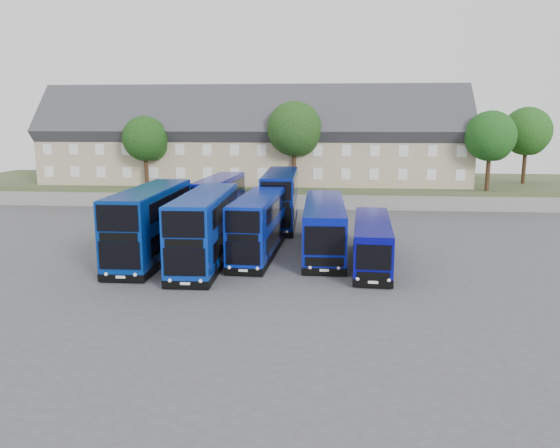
{
  "coord_description": "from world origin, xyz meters",
  "views": [
    {
      "loc": [
        5.44,
        -32.63,
        9.19
      ],
      "look_at": [
        2.34,
        3.85,
        2.2
      ],
      "focal_mm": 35.0,
      "sensor_mm": 36.0,
      "label": 1
    }
  ],
  "objects_px": {
    "dd_front_left": "(151,225)",
    "coach_east_a": "(324,227)",
    "dd_front_mid": "(205,230)",
    "tree_west": "(147,140)",
    "tree_east": "(491,138)",
    "tree_far": "(528,133)",
    "tree_mid": "(296,131)"
  },
  "relations": [
    {
      "from": "dd_front_left",
      "to": "tree_far",
      "type": "distance_m",
      "value": 45.8
    },
    {
      "from": "tree_mid",
      "to": "tree_east",
      "type": "distance_m",
      "value": 20.02
    },
    {
      "from": "dd_front_mid",
      "to": "tree_east",
      "type": "relative_size",
      "value": 1.42
    },
    {
      "from": "dd_front_mid",
      "to": "tree_east",
      "type": "height_order",
      "value": "tree_east"
    },
    {
      "from": "coach_east_a",
      "to": "tree_west",
      "type": "xyz_separation_m",
      "value": [
        -19.2,
        19.84,
        5.31
      ]
    },
    {
      "from": "dd_front_mid",
      "to": "tree_mid",
      "type": "bearing_deg",
      "value": 78.53
    },
    {
      "from": "dd_front_mid",
      "to": "tree_west",
      "type": "relative_size",
      "value": 1.51
    },
    {
      "from": "tree_mid",
      "to": "tree_east",
      "type": "bearing_deg",
      "value": -1.43
    },
    {
      "from": "tree_west",
      "to": "dd_front_mid",
      "type": "bearing_deg",
      "value": -64.16
    },
    {
      "from": "tree_east",
      "to": "tree_west",
      "type": "bearing_deg",
      "value": -180.0
    },
    {
      "from": "coach_east_a",
      "to": "tree_west",
      "type": "height_order",
      "value": "tree_west"
    },
    {
      "from": "coach_east_a",
      "to": "tree_west",
      "type": "bearing_deg",
      "value": 133.5
    },
    {
      "from": "coach_east_a",
      "to": "tree_mid",
      "type": "relative_size",
      "value": 1.42
    },
    {
      "from": "tree_west",
      "to": "tree_east",
      "type": "distance_m",
      "value": 36.0
    },
    {
      "from": "dd_front_left",
      "to": "tree_mid",
      "type": "distance_m",
      "value": 25.41
    },
    {
      "from": "tree_west",
      "to": "dd_front_left",
      "type": "bearing_deg",
      "value": -71.47
    },
    {
      "from": "dd_front_left",
      "to": "coach_east_a",
      "type": "relative_size",
      "value": 0.91
    },
    {
      "from": "dd_front_mid",
      "to": "tree_east",
      "type": "bearing_deg",
      "value": 43.18
    },
    {
      "from": "tree_west",
      "to": "tree_far",
      "type": "height_order",
      "value": "tree_far"
    },
    {
      "from": "tree_mid",
      "to": "tree_far",
      "type": "relative_size",
      "value": 1.06
    },
    {
      "from": "coach_east_a",
      "to": "dd_front_left",
      "type": "bearing_deg",
      "value": -166.17
    },
    {
      "from": "tree_west",
      "to": "tree_mid",
      "type": "relative_size",
      "value": 0.83
    },
    {
      "from": "tree_mid",
      "to": "coach_east_a",
      "type": "bearing_deg",
      "value": -81.06
    },
    {
      "from": "dd_front_left",
      "to": "tree_west",
      "type": "xyz_separation_m",
      "value": [
        -7.64,
        22.8,
        4.73
      ]
    },
    {
      "from": "tree_west",
      "to": "tree_east",
      "type": "height_order",
      "value": "tree_east"
    },
    {
      "from": "dd_front_mid",
      "to": "tree_west",
      "type": "bearing_deg",
      "value": 114.66
    },
    {
      "from": "dd_front_left",
      "to": "tree_far",
      "type": "xyz_separation_m",
      "value": [
        34.36,
        29.8,
        5.41
      ]
    },
    {
      "from": "coach_east_a",
      "to": "tree_mid",
      "type": "bearing_deg",
      "value": 98.37
    },
    {
      "from": "tree_east",
      "to": "tree_far",
      "type": "height_order",
      "value": "tree_far"
    },
    {
      "from": "coach_east_a",
      "to": "tree_far",
      "type": "height_order",
      "value": "tree_far"
    },
    {
      "from": "dd_front_mid",
      "to": "coach_east_a",
      "type": "height_order",
      "value": "dd_front_mid"
    },
    {
      "from": "dd_front_mid",
      "to": "tree_east",
      "type": "distance_m",
      "value": 34.55
    }
  ]
}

